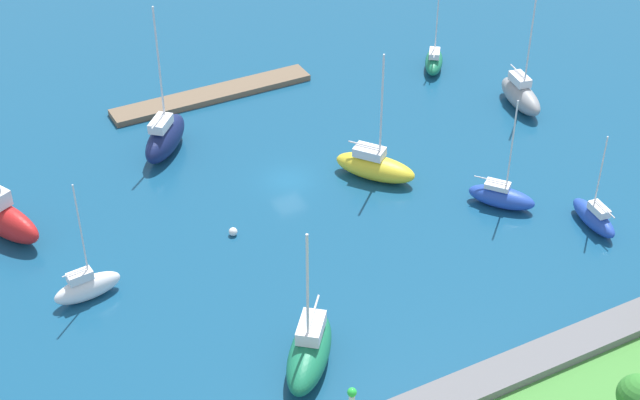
# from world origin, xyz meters

# --- Properties ---
(water) EXTENTS (160.00, 160.00, 0.00)m
(water) POSITION_xyz_m (0.00, 0.00, 0.00)
(water) COLOR navy
(water) RESTS_ON ground
(pier_dock) EXTENTS (19.91, 2.77, 0.57)m
(pier_dock) POSITION_xyz_m (0.16, -16.31, 0.28)
(pier_dock) COLOR brown
(pier_dock) RESTS_ON ground
(breakwater) EXTENTS (67.01, 2.57, 1.49)m
(breakwater) POSITION_xyz_m (0.00, 27.55, 0.75)
(breakwater) COLOR slate
(breakwater) RESTS_ON ground
(park_tree_mideast) EXTENTS (2.45, 2.45, 4.59)m
(park_tree_mideast) POSITION_xyz_m (-5.32, 34.79, 4.17)
(park_tree_mideast) COLOR brown
(park_tree_mideast) RESTS_ON shoreline_park
(sailboat_green_far_south) EXTENTS (4.52, 5.28, 8.27)m
(sailboat_green_far_south) POSITION_xyz_m (-21.94, -11.25, 0.94)
(sailboat_green_far_south) COLOR #19724C
(sailboat_green_far_south) RESTS_ON water
(sailboat_blue_outer_mooring) EXTENTS (4.91, 5.46, 9.80)m
(sailboat_blue_outer_mooring) POSITION_xyz_m (-13.55, 11.32, 0.93)
(sailboat_blue_outer_mooring) COLOR #2347B2
(sailboat_blue_outer_mooring) RESTS_ON water
(sailboat_yellow_east_end) EXTENTS (6.25, 7.12, 11.62)m
(sailboat_yellow_east_end) POSITION_xyz_m (-6.60, 3.02, 1.17)
(sailboat_yellow_east_end) COLOR yellow
(sailboat_yellow_east_end) RESTS_ON water
(sailboat_navy_near_pier) EXTENTS (6.47, 6.83, 13.60)m
(sailboat_navy_near_pier) POSITION_xyz_m (7.58, -8.95, 1.58)
(sailboat_navy_near_pier) COLOR #141E4C
(sailboat_navy_near_pier) RESTS_ON water
(sailboat_white_along_channel) EXTENTS (5.07, 1.95, 9.68)m
(sailboat_white_along_channel) POSITION_xyz_m (19.27, 6.81, 1.04)
(sailboat_white_along_channel) COLOR white
(sailboat_white_along_channel) RESTS_ON water
(sailboat_red_center_basin) EXTENTS (5.34, 7.83, 14.14)m
(sailboat_red_center_basin) POSITION_xyz_m (22.75, -3.45, 1.67)
(sailboat_red_center_basin) COLOR red
(sailboat_red_center_basin) RESTS_ON water
(sailboat_gray_lone_south) EXTENTS (3.24, 6.91, 12.55)m
(sailboat_gray_lone_south) POSITION_xyz_m (-24.89, -0.98, 1.31)
(sailboat_gray_lone_south) COLOR gray
(sailboat_gray_lone_south) RESTS_ON water
(sailboat_green_west_end) EXTENTS (6.69, 7.40, 11.18)m
(sailboat_green_west_end) POSITION_xyz_m (8.43, 20.19, 1.38)
(sailboat_green_west_end) COLOR #19724C
(sailboat_green_west_end) RESTS_ON water
(sailboat_blue_lone_north) EXTENTS (2.14, 5.35, 8.09)m
(sailboat_blue_lone_north) POSITION_xyz_m (-18.31, 16.95, 0.90)
(sailboat_blue_lone_north) COLOR #2347B2
(sailboat_blue_lone_north) RESTS_ON water
(mooring_buoy_white) EXTENTS (0.67, 0.67, 0.67)m
(mooring_buoy_white) POSITION_xyz_m (7.19, 4.83, 0.34)
(mooring_buoy_white) COLOR white
(mooring_buoy_white) RESTS_ON water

